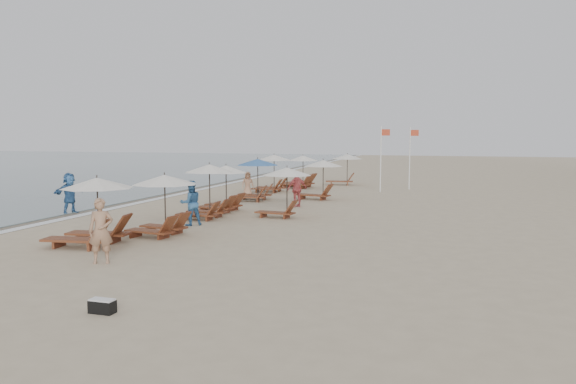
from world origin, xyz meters
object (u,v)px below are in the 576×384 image
(inland_station_1, at_px, (319,175))
(beachgoer_mid_a, at_px, (191,203))
(lounger_station_2, at_px, (205,191))
(duffel_bag, at_px, (102,306))
(lounger_station_0, at_px, (91,213))
(beachgoer_near, at_px, (101,231))
(flag_pole_near, at_px, (381,155))
(lounger_station_1, at_px, (160,203))
(beachgoer_far_a, at_px, (297,189))
(lounger_station_6, at_px, (299,174))
(waterline_walker, at_px, (70,193))
(lounger_station_3, at_px, (222,189))
(lounger_station_5, at_px, (271,173))
(lounger_station_4, at_px, (254,179))
(inland_station_0, at_px, (283,184))
(beachgoer_far_b, at_px, (248,184))
(inland_station_2, at_px, (344,166))

(inland_station_1, height_order, beachgoer_mid_a, inland_station_1)
(lounger_station_2, bearing_deg, duffel_bag, -74.32)
(lounger_station_0, bearing_deg, beachgoer_near, -49.05)
(flag_pole_near, bearing_deg, lounger_station_1, -107.18)
(beachgoer_far_a, distance_m, duffel_bag, 17.90)
(beachgoer_mid_a, bearing_deg, beachgoer_far_a, -151.87)
(lounger_station_2, bearing_deg, lounger_station_1, -86.85)
(lounger_station_2, xyz_separation_m, lounger_station_6, (0.04, 14.98, -0.25))
(waterline_walker, height_order, duffel_bag, waterline_walker)
(beachgoer_near, bearing_deg, flag_pole_near, 49.60)
(inland_station_1, xyz_separation_m, flag_pole_near, (2.83, 5.10, 0.97))
(lounger_station_1, distance_m, beachgoer_near, 4.51)
(lounger_station_0, distance_m, lounger_station_3, 9.00)
(lounger_station_5, distance_m, waterline_walker, 13.38)
(lounger_station_3, xyz_separation_m, inland_station_1, (3.23, 6.25, 0.29))
(lounger_station_6, distance_m, inland_station_1, 7.04)
(lounger_station_5, bearing_deg, lounger_station_0, -90.63)
(lounger_station_0, relative_size, inland_station_1, 1.04)
(beachgoer_near, height_order, duffel_bag, beachgoer_near)
(lounger_station_4, xyz_separation_m, beachgoer_near, (1.14, -15.84, -0.24))
(waterline_walker, bearing_deg, duffel_bag, -119.93)
(lounger_station_6, xyz_separation_m, flag_pole_near, (5.79, -1.27, 1.35))
(waterline_walker, bearing_deg, lounger_station_0, -117.60)
(inland_station_0, distance_m, beachgoer_near, 10.42)
(beachgoer_far_a, bearing_deg, inland_station_0, 50.81)
(lounger_station_5, bearing_deg, inland_station_1, -38.83)
(lounger_station_6, xyz_separation_m, beachgoer_near, (0.79, -23.80, -0.04))
(beachgoer_far_a, bearing_deg, beachgoer_mid_a, 24.71)
(flag_pole_near, bearing_deg, lounger_station_6, 167.58)
(lounger_station_3, height_order, duffel_bag, lounger_station_3)
(lounger_station_5, distance_m, beachgoer_far_b, 3.07)
(beachgoer_near, distance_m, duffel_bag, 4.93)
(lounger_station_2, bearing_deg, waterline_walker, -177.80)
(inland_station_1, bearing_deg, lounger_station_1, -102.00)
(beachgoer_near, relative_size, duffel_bag, 3.49)
(inland_station_2, xyz_separation_m, duffel_bag, (1.05, -30.96, -1.22))
(beachgoer_far_a, relative_size, flag_pole_near, 0.44)
(beachgoer_near, bearing_deg, inland_station_2, 58.46)
(lounger_station_3, bearing_deg, inland_station_0, -16.92)
(lounger_station_2, distance_m, lounger_station_3, 2.37)
(beachgoer_mid_a, relative_size, waterline_walker, 0.96)
(lounger_station_0, bearing_deg, lounger_station_2, 80.56)
(inland_station_0, bearing_deg, inland_station_1, 91.09)
(beachgoer_near, xyz_separation_m, beachgoer_far_b, (-2.17, 17.56, -0.20))
(lounger_station_2, bearing_deg, lounger_station_5, 94.38)
(lounger_station_6, bearing_deg, beachgoer_near, -88.11)
(beachgoer_far_a, relative_size, waterline_walker, 0.97)
(lounger_station_4, relative_size, beachgoer_near, 1.41)
(lounger_station_3, bearing_deg, beachgoer_far_b, 99.86)
(lounger_station_3, height_order, lounger_station_5, lounger_station_5)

